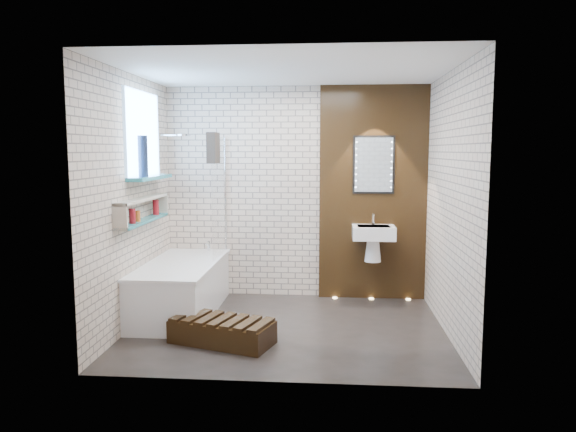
# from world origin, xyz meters

# --- Properties ---
(ground) EXTENTS (3.20, 3.20, 0.00)m
(ground) POSITION_xyz_m (0.00, 0.00, 0.00)
(ground) COLOR black
(ground) RESTS_ON ground
(room_shell) EXTENTS (3.24, 3.20, 2.60)m
(room_shell) POSITION_xyz_m (0.00, 0.00, 1.30)
(room_shell) COLOR #C0AA98
(room_shell) RESTS_ON ground
(walnut_panel) EXTENTS (1.30, 0.06, 2.60)m
(walnut_panel) POSITION_xyz_m (0.95, 1.27, 1.30)
(walnut_panel) COLOR black
(walnut_panel) RESTS_ON ground
(clerestory_window) EXTENTS (0.18, 1.00, 0.94)m
(clerestory_window) POSITION_xyz_m (-1.57, 0.35, 1.90)
(clerestory_window) COLOR #7FADE0
(clerestory_window) RESTS_ON room_shell
(display_niche) EXTENTS (0.14, 1.30, 0.26)m
(display_niche) POSITION_xyz_m (-1.53, 0.15, 1.20)
(display_niche) COLOR teal
(display_niche) RESTS_ON room_shell
(bathtub) EXTENTS (0.79, 1.74, 0.70)m
(bathtub) POSITION_xyz_m (-1.22, 0.45, 0.29)
(bathtub) COLOR white
(bathtub) RESTS_ON ground
(bath_screen) EXTENTS (0.01, 0.78, 1.40)m
(bath_screen) POSITION_xyz_m (-0.87, 0.89, 1.28)
(bath_screen) COLOR white
(bath_screen) RESTS_ON bathtub
(towel) EXTENTS (0.10, 0.26, 0.34)m
(towel) POSITION_xyz_m (-0.87, 0.60, 1.85)
(towel) COLOR black
(towel) RESTS_ON bath_screen
(shower_head) EXTENTS (0.18, 0.18, 0.02)m
(shower_head) POSITION_xyz_m (-1.30, 0.95, 2.00)
(shower_head) COLOR silver
(shower_head) RESTS_ON room_shell
(washbasin) EXTENTS (0.50, 0.36, 0.58)m
(washbasin) POSITION_xyz_m (0.95, 1.07, 0.79)
(washbasin) COLOR white
(washbasin) RESTS_ON walnut_panel
(led_mirror) EXTENTS (0.50, 0.02, 0.70)m
(led_mirror) POSITION_xyz_m (0.95, 1.23, 1.65)
(led_mirror) COLOR black
(led_mirror) RESTS_ON walnut_panel
(walnut_step) EXTENTS (1.05, 0.71, 0.21)m
(walnut_step) POSITION_xyz_m (-0.58, -0.47, 0.11)
(walnut_step) COLOR black
(walnut_step) RESTS_ON ground
(niche_bottles) EXTENTS (0.07, 0.80, 0.17)m
(niche_bottles) POSITION_xyz_m (-1.53, 0.19, 1.18)
(niche_bottles) COLOR #B8561C
(niche_bottles) RESTS_ON display_niche
(sill_vases) EXTENTS (0.10, 0.10, 0.43)m
(sill_vases) POSITION_xyz_m (-1.50, 0.11, 1.76)
(sill_vases) COLOR #141F37
(sill_vases) RESTS_ON clerestory_window
(floor_uplights) EXTENTS (0.96, 0.06, 0.01)m
(floor_uplights) POSITION_xyz_m (0.95, 1.20, 0.01)
(floor_uplights) COLOR #FFD899
(floor_uplights) RESTS_ON ground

